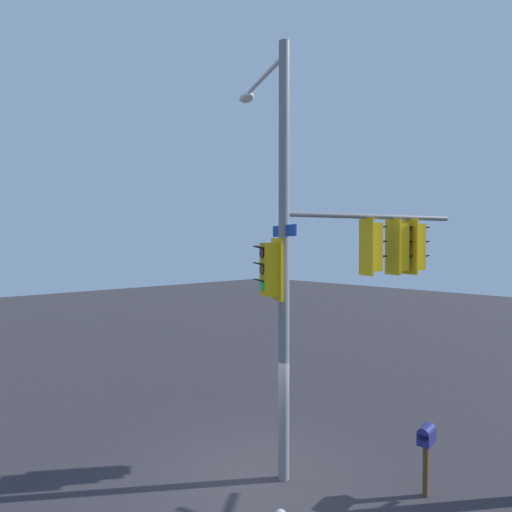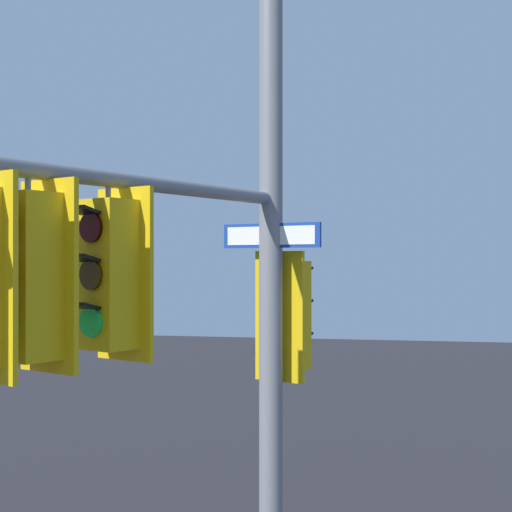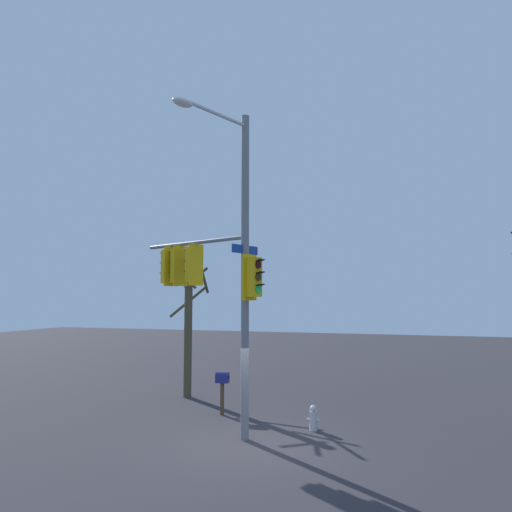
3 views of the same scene
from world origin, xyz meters
name	(u,v)px [view 2 (image 2 of 3)]	position (x,y,z in m)	size (l,w,h in m)	color
main_signal_pole_assembly	(210,265)	(-1.48, 0.78, 4.99)	(4.70, 4.30, 9.21)	slate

